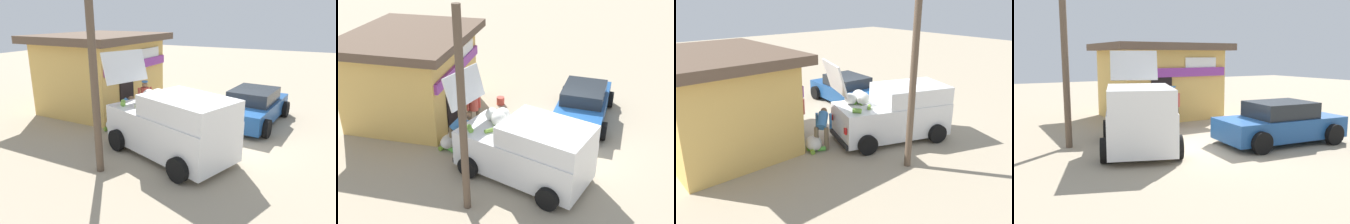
% 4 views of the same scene
% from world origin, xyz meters
% --- Properties ---
extents(ground_plane, '(60.00, 60.00, 0.00)m').
position_xyz_m(ground_plane, '(0.00, 0.00, 0.00)').
color(ground_plane, tan).
extents(storefront_bar, '(5.40, 4.47, 3.29)m').
position_xyz_m(storefront_bar, '(0.54, 5.71, 1.69)').
color(storefront_bar, '#E0B259').
rests_on(storefront_bar, ground_plane).
extents(delivery_van, '(3.13, 4.61, 2.94)m').
position_xyz_m(delivery_van, '(-2.60, 0.58, 0.97)').
color(delivery_van, white).
rests_on(delivery_van, ground_plane).
extents(parked_sedan, '(4.19, 2.36, 1.33)m').
position_xyz_m(parked_sedan, '(1.67, -0.79, 0.63)').
color(parked_sedan, '#1E4C8C').
rests_on(parked_sedan, ground_plane).
extents(vendor_standing, '(0.48, 0.48, 1.62)m').
position_xyz_m(vendor_standing, '(-0.19, 3.03, 0.92)').
color(vendor_standing, '#726047').
rests_on(vendor_standing, ground_plane).
extents(customer_bending, '(0.73, 0.74, 1.31)m').
position_xyz_m(customer_bending, '(-1.65, 3.08, 0.81)').
color(customer_bending, '#726047').
rests_on(customer_bending, ground_plane).
extents(unloaded_banana_pile, '(0.88, 0.79, 0.47)m').
position_xyz_m(unloaded_banana_pile, '(-1.64, 3.44, 0.22)').
color(unloaded_banana_pile, silver).
rests_on(unloaded_banana_pile, ground_plane).
extents(paint_bucket, '(0.32, 0.32, 0.32)m').
position_xyz_m(paint_bucket, '(2.06, 2.63, 0.16)').
color(paint_bucket, '#BF3F33').
rests_on(paint_bucket, ground_plane).
extents(utility_pole, '(0.20, 0.20, 5.49)m').
position_xyz_m(utility_pole, '(-4.38, 1.85, 2.74)').
color(utility_pole, brown).
rests_on(utility_pole, ground_plane).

